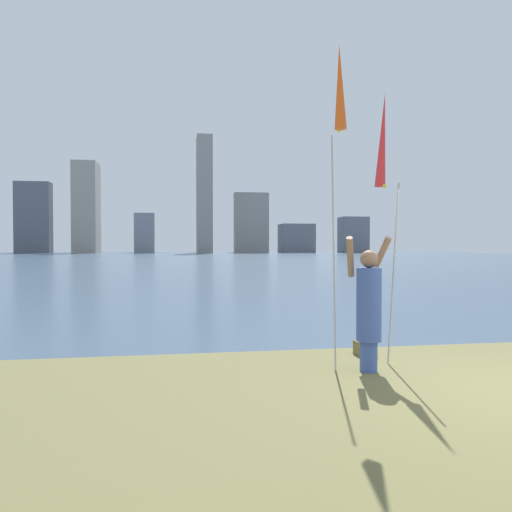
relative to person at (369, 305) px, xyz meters
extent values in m
cube|color=#384C60|center=(1.63, 60.13, -0.97)|extent=(120.00, 117.29, 0.12)
cube|color=#33301C|center=(1.63, 1.48, -0.93)|extent=(120.00, 0.70, 0.02)
cylinder|color=#3F59A5|center=(0.00, -0.01, -0.70)|extent=(0.24, 0.24, 0.42)
cylinder|color=#3F59A5|center=(0.00, -0.01, 0.01)|extent=(0.34, 0.34, 1.00)
sphere|color=#936B51|center=(0.00, -0.01, 0.63)|extent=(0.24, 0.24, 0.24)
cylinder|color=#936B51|center=(-0.22, 0.13, 0.66)|extent=(0.24, 0.39, 0.58)
cylinder|color=#936B51|center=(0.22, 0.13, 0.66)|extent=(0.24, 0.39, 0.58)
cylinder|color=#B2B2B7|center=(-0.44, 0.18, 0.72)|extent=(0.02, 0.23, 3.27)
cone|color=#F25919|center=(-0.44, -0.05, 2.93)|extent=(0.16, 0.23, 1.15)
sphere|color=yellow|center=(-0.44, -0.02, 2.36)|extent=(0.06, 0.06, 0.06)
cylinder|color=#B2B2B7|center=(0.44, 0.18, 0.39)|extent=(0.02, 0.34, 2.58)
cone|color=red|center=(0.44, 0.58, 2.38)|extent=(0.16, 0.33, 1.38)
sphere|color=yellow|center=(0.44, 0.50, 1.69)|extent=(0.06, 0.06, 0.06)
cube|color=olive|center=(0.34, 0.98, -0.80)|extent=(0.32, 0.20, 0.22)
cube|color=#565B66|center=(-31.81, 100.46, 6.40)|extent=(6.83, 3.64, 14.62)
cube|color=gray|center=(-21.36, 100.61, 8.53)|extent=(4.80, 7.49, 18.87)
cube|color=gray|center=(-9.32, 98.36, 3.24)|extent=(4.08, 3.39, 8.31)
cube|color=gray|center=(3.05, 96.07, 11.14)|extent=(3.12, 6.80, 24.09)
cube|color=gray|center=(13.36, 98.80, 5.57)|extent=(7.36, 3.07, 12.96)
cube|color=slate|center=(23.47, 98.79, 2.22)|extent=(7.22, 6.07, 6.27)
cube|color=slate|center=(35.50, 95.72, 2.97)|extent=(5.82, 4.43, 7.77)
camera|label=1|loc=(-2.59, -6.32, 0.83)|focal=34.27mm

